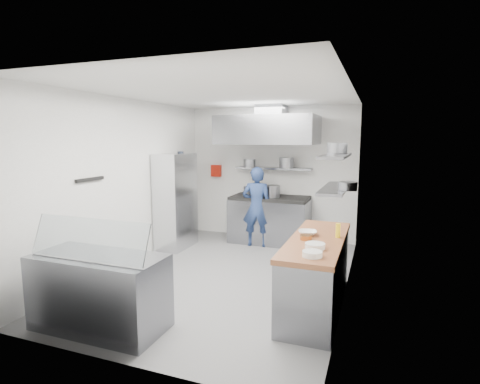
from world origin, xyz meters
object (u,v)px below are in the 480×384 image
at_px(gas_range, 270,221).
at_px(wire_rack, 176,201).
at_px(chef, 257,207).
at_px(display_case, 100,292).

xyz_separation_m(gas_range, wire_rack, (-1.63, -0.99, 0.48)).
xyz_separation_m(chef, display_case, (-0.66, -3.74, -0.37)).
relative_size(gas_range, wire_rack, 0.86).
relative_size(chef, display_case, 1.06).
relative_size(chef, wire_rack, 0.86).
height_order(wire_rack, display_case, wire_rack).
relative_size(gas_range, display_case, 1.07).
distance_m(gas_range, wire_rack, 1.96).
bearing_deg(display_case, wire_rack, 104.45).
distance_m(gas_range, display_case, 4.18).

